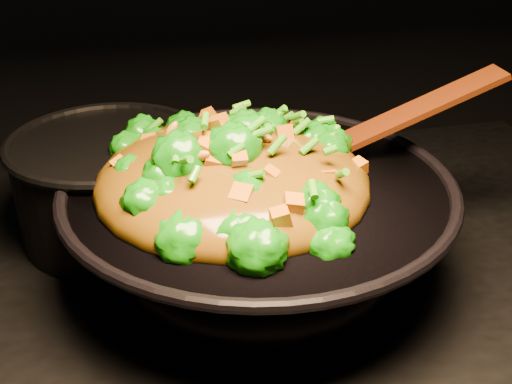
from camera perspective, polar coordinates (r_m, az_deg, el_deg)
name	(u,v)px	position (r m, az deg, el deg)	size (l,w,h in m)	color
wok	(258,230)	(0.74, 0.19, -3.40)	(0.42, 0.42, 0.12)	black
stir_fry	(232,143)	(0.68, -2.16, 4.33)	(0.30, 0.30, 0.10)	#136F07
spatula	(397,119)	(0.78, 12.41, 6.35)	(0.27, 0.04, 0.01)	#3D1007
back_pot	(112,185)	(0.83, -12.67, 0.57)	(0.24, 0.24, 0.14)	black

